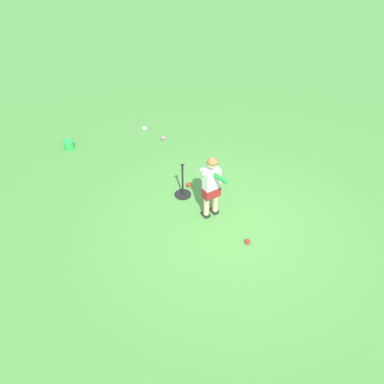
{
  "coord_description": "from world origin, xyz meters",
  "views": [
    {
      "loc": [
        -5.18,
        0.43,
        4.63
      ],
      "look_at": [
        0.3,
        0.62,
        0.45
      ],
      "focal_mm": 41.33,
      "sensor_mm": 36.0,
      "label": 1
    }
  ],
  "objects_px": {
    "play_ball_behind_batter": "(188,185)",
    "play_ball_near_batter": "(163,138)",
    "child_batter": "(212,182)",
    "play_ball_center_lawn": "(248,241)",
    "play_ball_midfield": "(144,128)",
    "toy_bucket": "(69,145)",
    "batting_tee": "(183,190)"
  },
  "relations": [
    {
      "from": "play_ball_midfield",
      "to": "toy_bucket",
      "type": "relative_size",
      "value": 0.46
    },
    {
      "from": "play_ball_behind_batter",
      "to": "batting_tee",
      "type": "xyz_separation_m",
      "value": [
        -0.25,
        0.09,
        0.06
      ]
    },
    {
      "from": "play_ball_midfield",
      "to": "toy_bucket",
      "type": "height_order",
      "value": "toy_bucket"
    },
    {
      "from": "play_ball_behind_batter",
      "to": "toy_bucket",
      "type": "relative_size",
      "value": 0.39
    },
    {
      "from": "play_ball_center_lawn",
      "to": "play_ball_near_batter",
      "type": "xyz_separation_m",
      "value": [
        3.0,
        1.53,
        -0.0
      ]
    },
    {
      "from": "child_batter",
      "to": "play_ball_near_batter",
      "type": "height_order",
      "value": "child_batter"
    },
    {
      "from": "child_batter",
      "to": "batting_tee",
      "type": "distance_m",
      "value": 0.88
    },
    {
      "from": "play_ball_near_batter",
      "to": "toy_bucket",
      "type": "relative_size",
      "value": 0.39
    },
    {
      "from": "play_ball_midfield",
      "to": "play_ball_near_batter",
      "type": "xyz_separation_m",
      "value": [
        -0.36,
        -0.43,
        -0.01
      ]
    },
    {
      "from": "child_batter",
      "to": "play_ball_near_batter",
      "type": "bearing_deg",
      "value": 22.52
    },
    {
      "from": "child_batter",
      "to": "play_ball_behind_batter",
      "type": "bearing_deg",
      "value": 27.45
    },
    {
      "from": "play_ball_center_lawn",
      "to": "batting_tee",
      "type": "distance_m",
      "value": 1.55
    },
    {
      "from": "play_ball_center_lawn",
      "to": "toy_bucket",
      "type": "height_order",
      "value": "toy_bucket"
    },
    {
      "from": "play_ball_behind_batter",
      "to": "play_ball_near_batter",
      "type": "xyz_separation_m",
      "value": [
        1.59,
        0.58,
        0.0
      ]
    },
    {
      "from": "child_batter",
      "to": "play_ball_behind_batter",
      "type": "relative_size",
      "value": 12.96
    },
    {
      "from": "child_batter",
      "to": "play_ball_center_lawn",
      "type": "bearing_deg",
      "value": -139.69
    },
    {
      "from": "child_batter",
      "to": "play_ball_center_lawn",
      "type": "height_order",
      "value": "child_batter"
    },
    {
      "from": "play_ball_behind_batter",
      "to": "child_batter",
      "type": "bearing_deg",
      "value": -152.55
    },
    {
      "from": "play_ball_center_lawn",
      "to": "play_ball_behind_batter",
      "type": "bearing_deg",
      "value": 33.93
    },
    {
      "from": "play_ball_near_batter",
      "to": "toy_bucket",
      "type": "height_order",
      "value": "toy_bucket"
    },
    {
      "from": "play_ball_center_lawn",
      "to": "play_ball_midfield",
      "type": "bearing_deg",
      "value": 30.23
    },
    {
      "from": "play_ball_behind_batter",
      "to": "batting_tee",
      "type": "bearing_deg",
      "value": 160.8
    },
    {
      "from": "child_batter",
      "to": "play_ball_near_batter",
      "type": "relative_size",
      "value": 12.82
    },
    {
      "from": "play_ball_behind_batter",
      "to": "play_ball_center_lawn",
      "type": "relative_size",
      "value": 0.98
    },
    {
      "from": "play_ball_midfield",
      "to": "play_ball_center_lawn",
      "type": "relative_size",
      "value": 1.19
    },
    {
      "from": "child_batter",
      "to": "play_ball_behind_batter",
      "type": "distance_m",
      "value": 1.04
    },
    {
      "from": "play_ball_behind_batter",
      "to": "play_ball_near_batter",
      "type": "bearing_deg",
      "value": 20.07
    },
    {
      "from": "play_ball_near_batter",
      "to": "toy_bucket",
      "type": "distance_m",
      "value": 1.88
    },
    {
      "from": "play_ball_behind_batter",
      "to": "play_ball_center_lawn",
      "type": "xyz_separation_m",
      "value": [
        -1.4,
        -0.94,
        0.0
      ]
    },
    {
      "from": "child_batter",
      "to": "play_ball_center_lawn",
      "type": "relative_size",
      "value": 12.76
    },
    {
      "from": "play_ball_behind_batter",
      "to": "toy_bucket",
      "type": "height_order",
      "value": "toy_bucket"
    },
    {
      "from": "child_batter",
      "to": "play_ball_midfield",
      "type": "relative_size",
      "value": 10.76
    }
  ]
}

